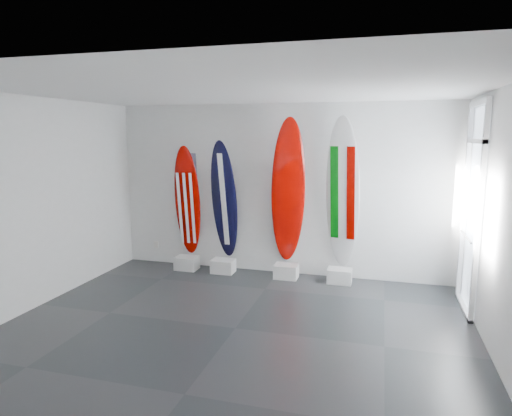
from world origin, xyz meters
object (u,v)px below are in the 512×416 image
(surfboard_navy, at_px, (224,200))
(surfboard_swiss, at_px, (288,192))
(surfboard_usa, at_px, (188,201))
(surfboard_italy, at_px, (343,193))

(surfboard_navy, height_order, surfboard_swiss, surfboard_swiss)
(surfboard_usa, height_order, surfboard_italy, surfboard_italy)
(surfboard_usa, distance_m, surfboard_navy, 0.71)
(surfboard_navy, relative_size, surfboard_italy, 0.85)
(surfboard_navy, xyz_separation_m, surfboard_italy, (2.08, 0.00, 0.20))
(surfboard_italy, bearing_deg, surfboard_usa, -167.54)
(surfboard_usa, bearing_deg, surfboard_swiss, -8.90)
(surfboard_navy, height_order, surfboard_italy, surfboard_italy)
(surfboard_italy, bearing_deg, surfboard_swiss, -167.54)
(surfboard_usa, relative_size, surfboard_navy, 0.96)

